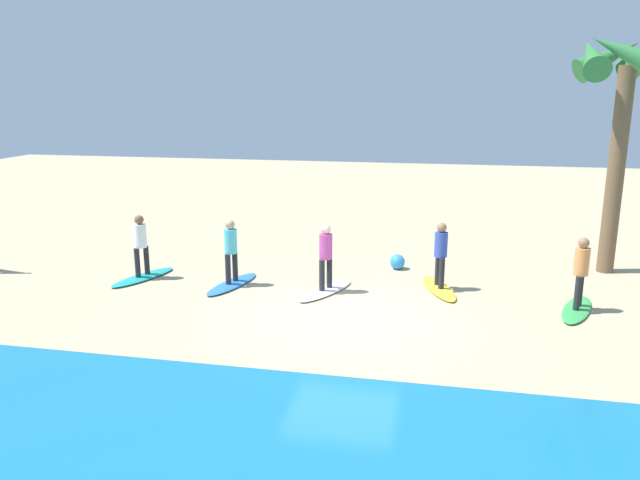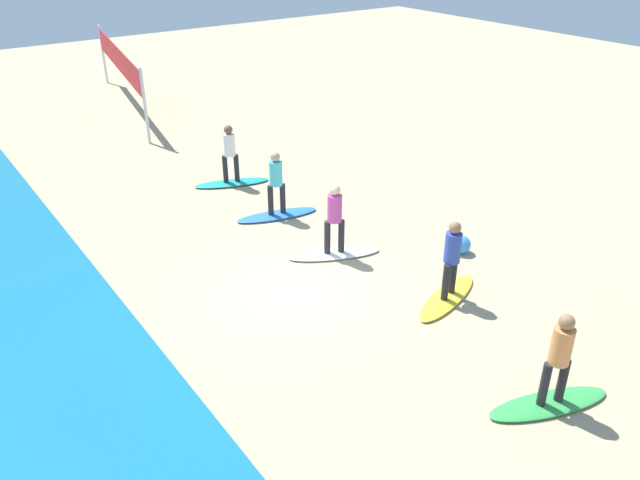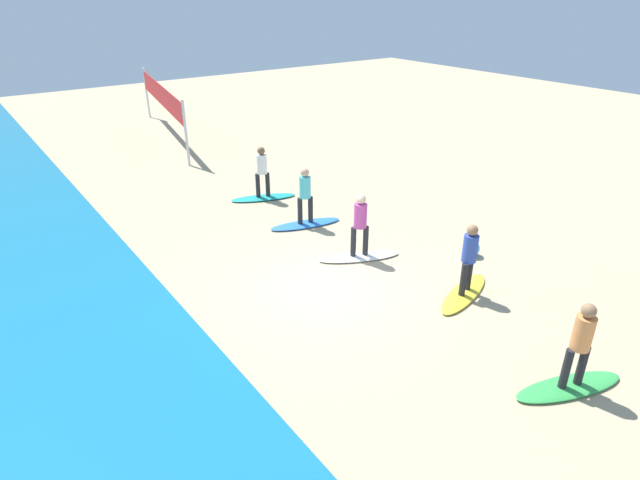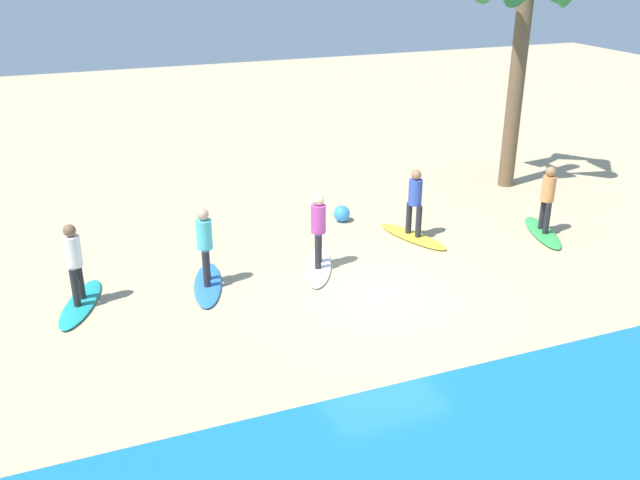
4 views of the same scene
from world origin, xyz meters
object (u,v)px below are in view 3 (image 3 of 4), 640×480
at_px(surfboard_teal, 263,198).
at_px(surfboard_green, 569,387).
at_px(surfboard_blue, 305,224).
at_px(volleyball_net, 162,98).
at_px(surfboard_yellow, 464,293).
at_px(surfer_green, 581,340).
at_px(beach_ball, 471,248).
at_px(surfer_yellow, 469,254).
at_px(surfboard_white, 359,256).
at_px(surfer_blue, 305,192).
at_px(surfer_white, 360,221).
at_px(surfer_teal, 262,168).

bearing_deg(surfboard_teal, surfboard_green, 108.48).
height_order(surfboard_blue, volleyball_net, volleyball_net).
height_order(surfboard_yellow, volleyball_net, volleyball_net).
distance_m(surfer_green, beach_ball, 5.07).
bearing_deg(surfer_yellow, surfboard_white, 15.52).
bearing_deg(surfboard_green, surfer_yellow, -87.96).
bearing_deg(surfer_blue, beach_ball, -149.64).
relative_size(surfer_yellow, surfboard_blue, 0.78).
bearing_deg(surfboard_blue, surfboard_yellow, 111.96).
xyz_separation_m(surfboard_yellow, surfboard_blue, (5.23, 0.72, 0.00)).
bearing_deg(surfer_white, surfer_blue, -1.01).
relative_size(surfboard_yellow, surfer_blue, 1.28).
relative_size(surfboard_green, beach_ball, 4.99).
relative_size(surfer_yellow, surfer_teal, 1.00).
relative_size(surfboard_green, surfboard_yellow, 1.00).
distance_m(surfboard_yellow, surfer_white, 3.03).
bearing_deg(surfer_blue, surfboard_white, 178.99).
xyz_separation_m(surfboard_yellow, surfboard_white, (2.76, 0.77, 0.00)).
bearing_deg(surfboard_green, surfer_blue, -72.60).
height_order(surfer_white, surfer_blue, same).
xyz_separation_m(surfer_white, volleyball_net, (14.14, -0.44, 0.75)).
bearing_deg(surfboard_green, surfer_white, -72.80).
height_order(surfer_blue, surfer_teal, same).
xyz_separation_m(volleyball_net, beach_ball, (-15.72, -1.98, -1.58)).
xyz_separation_m(surfer_white, surfer_blue, (2.47, -0.04, 0.00)).
xyz_separation_m(surfboard_green, volleyball_net, (20.00, -0.61, 1.74)).
relative_size(surfer_teal, volleyball_net, 0.18).
relative_size(surfer_yellow, surfboard_teal, 0.78).
height_order(surfboard_green, volleyball_net, volleyball_net).
xyz_separation_m(surfboard_blue, volleyball_net, (11.67, -0.40, 1.74)).
xyz_separation_m(surfboard_white, surfer_blue, (2.47, -0.04, 0.99)).
bearing_deg(volleyball_net, surfer_white, 178.22).
bearing_deg(surfer_blue, surfboard_green, 178.52).
distance_m(surfer_blue, surfer_teal, 2.53).
height_order(surfer_green, surfboard_blue, surfer_green).
relative_size(surfer_green, surfboard_white, 0.78).
distance_m(surfboard_blue, surfboard_teal, 2.53).
distance_m(surfer_green, surfer_blue, 8.34).
relative_size(surfboard_blue, surfboard_teal, 1.00).
height_order(surfer_green, beach_ball, surfer_green).
bearing_deg(surfer_yellow, beach_ball, -54.47).
relative_size(surfboard_yellow, surfboard_teal, 1.00).
relative_size(surfer_white, surfer_teal, 1.00).
height_order(surfboard_yellow, surfboard_teal, same).
distance_m(surfboard_blue, surfer_blue, 0.99).
relative_size(surfer_blue, volleyball_net, 0.18).
height_order(surfer_yellow, surfboard_teal, surfer_yellow).
distance_m(surfboard_green, surfer_white, 5.95).
bearing_deg(surfer_white, surfboard_blue, -1.01).
bearing_deg(surfer_blue, surfboard_teal, -1.94).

